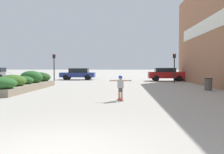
% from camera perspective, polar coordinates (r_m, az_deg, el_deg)
% --- Properties ---
extents(ground_plane, '(300.00, 300.00, 0.00)m').
position_cam_1_polar(ground_plane, '(5.32, -13.14, -16.38)').
color(ground_plane, '#ADA89E').
extents(planter_box, '(2.19, 9.56, 1.39)m').
position_cam_1_polar(planter_box, '(19.51, -19.56, -1.14)').
color(planter_box, gray).
rests_on(planter_box, ground_plane).
extents(skateboard, '(0.30, 0.78, 0.09)m').
position_cam_1_polar(skateboard, '(12.72, 1.94, -5.04)').
color(skateboard, maroon).
rests_on(skateboard, ground_plane).
extents(skateboarder, '(1.11, 0.20, 1.18)m').
position_cam_1_polar(skateboarder, '(12.64, 1.95, -1.72)').
color(skateboarder, tan).
rests_on(skateboarder, skateboard).
extents(trash_bin, '(0.56, 0.56, 0.89)m').
position_cam_1_polar(trash_bin, '(19.29, 21.16, -1.56)').
color(trash_bin, '#514C47').
rests_on(trash_bin, ground_plane).
extents(car_center_left, '(4.53, 2.04, 1.52)m').
position_cam_1_polar(car_center_left, '(33.39, -7.76, 0.77)').
color(car_center_left, navy).
rests_on(car_center_left, ground_plane).
extents(car_center_right, '(4.31, 1.98, 1.58)m').
position_cam_1_polar(car_center_right, '(30.81, 12.26, 0.67)').
color(car_center_right, maroon).
rests_on(car_center_right, ground_plane).
extents(traffic_light_left, '(0.28, 0.30, 3.10)m').
position_cam_1_polar(traffic_light_left, '(28.50, -13.12, 3.15)').
color(traffic_light_left, black).
rests_on(traffic_light_left, ground_plane).
extents(traffic_light_right, '(0.28, 0.30, 3.09)m').
position_cam_1_polar(traffic_light_right, '(27.28, 14.06, 3.17)').
color(traffic_light_right, black).
rests_on(traffic_light_right, ground_plane).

